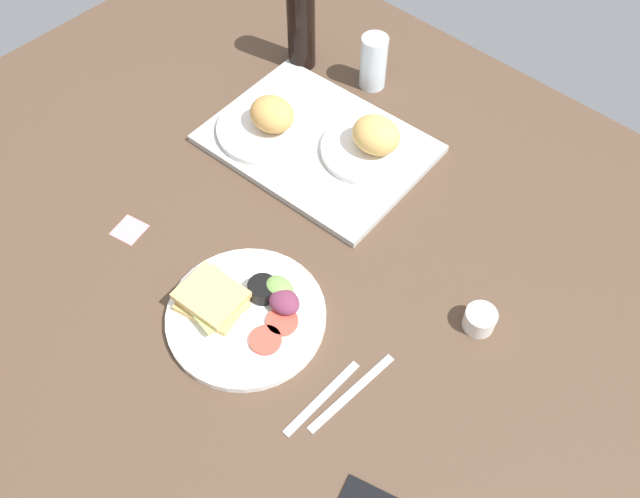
# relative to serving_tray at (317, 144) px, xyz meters

# --- Properties ---
(ground_plane) EXTENTS (1.90, 1.50, 0.03)m
(ground_plane) POSITION_rel_serving_tray_xyz_m (0.19, -0.25, -0.02)
(ground_plane) COLOR #4C3828
(serving_tray) EXTENTS (0.47, 0.36, 0.02)m
(serving_tray) POSITION_rel_serving_tray_xyz_m (0.00, 0.00, 0.00)
(serving_tray) COLOR #B2B2AD
(serving_tray) RESTS_ON ground_plane
(bread_plate_near) EXTENTS (0.22, 0.22, 0.08)m
(bread_plate_near) POSITION_rel_serving_tray_xyz_m (-0.10, -0.05, 0.03)
(bread_plate_near) COLOR white
(bread_plate_near) RESTS_ON serving_tray
(bread_plate_far) EXTENTS (0.20, 0.20, 0.08)m
(bread_plate_far) POSITION_rel_serving_tray_xyz_m (0.11, 0.05, 0.04)
(bread_plate_far) COLOR white
(bread_plate_far) RESTS_ON serving_tray
(plate_with_salad) EXTENTS (0.28, 0.28, 0.05)m
(plate_with_salad) POSITION_rel_serving_tray_xyz_m (0.19, -0.39, 0.01)
(plate_with_salad) COLOR white
(plate_with_salad) RESTS_ON ground_plane
(drinking_glass) EXTENTS (0.06, 0.06, 0.13)m
(drinking_glass) POSITION_rel_serving_tray_xyz_m (-0.04, 0.23, 0.06)
(drinking_glass) COLOR silver
(drinking_glass) RESTS_ON ground_plane
(soda_bottle) EXTENTS (0.06, 0.06, 0.23)m
(soda_bottle) POSITION_rel_serving_tray_xyz_m (-0.21, 0.18, 0.11)
(soda_bottle) COLOR black
(soda_bottle) RESTS_ON ground_plane
(espresso_cup) EXTENTS (0.06, 0.06, 0.04)m
(espresso_cup) POSITION_rel_serving_tray_xyz_m (0.50, -0.13, 0.01)
(espresso_cup) COLOR silver
(espresso_cup) RESTS_ON ground_plane
(fork) EXTENTS (0.02, 0.17, 0.01)m
(fork) POSITION_rel_serving_tray_xyz_m (0.39, -0.42, -0.01)
(fork) COLOR #B7B7BC
(fork) RESTS_ON ground_plane
(knife) EXTENTS (0.03, 0.19, 0.01)m
(knife) POSITION_rel_serving_tray_xyz_m (0.42, -0.38, -0.01)
(knife) COLOR #B7B7BC
(knife) RESTS_ON ground_plane
(sticky_note) EXTENTS (0.07, 0.07, 0.00)m
(sticky_note) POSITION_rel_serving_tray_xyz_m (-0.12, -0.41, -0.01)
(sticky_note) COLOR pink
(sticky_note) RESTS_ON ground_plane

